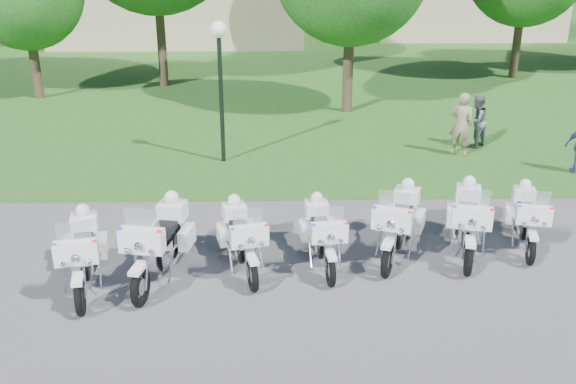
{
  "coord_description": "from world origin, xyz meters",
  "views": [
    {
      "loc": [
        -0.65,
        -11.12,
        5.93
      ],
      "look_at": [
        -0.38,
        1.2,
        0.95
      ],
      "focal_mm": 40.0,
      "sensor_mm": 36.0,
      "label": 1
    }
  ],
  "objects_px": {
    "motorcycle_0": "(83,252)",
    "bystander_a": "(461,124)",
    "motorcycle_1": "(160,241)",
    "motorcycle_6": "(527,217)",
    "motorcycle_5": "(468,220)",
    "motorcycle_3": "(322,234)",
    "lamp_post": "(220,56)",
    "motorcycle_4": "(399,222)",
    "bystander_b": "(476,121)",
    "motorcycle_2": "(242,237)"
  },
  "relations": [
    {
      "from": "lamp_post",
      "to": "motorcycle_0",
      "type": "bearing_deg",
      "value": -106.41
    },
    {
      "from": "motorcycle_0",
      "to": "bystander_b",
      "type": "height_order",
      "value": "bystander_b"
    },
    {
      "from": "motorcycle_5",
      "to": "bystander_a",
      "type": "xyz_separation_m",
      "value": [
        1.49,
        5.99,
        0.23
      ]
    },
    {
      "from": "motorcycle_2",
      "to": "lamp_post",
      "type": "height_order",
      "value": "lamp_post"
    },
    {
      "from": "motorcycle_1",
      "to": "bystander_b",
      "type": "xyz_separation_m",
      "value": [
        8.06,
        7.58,
        0.08
      ]
    },
    {
      "from": "motorcycle_0",
      "to": "lamp_post",
      "type": "xyz_separation_m",
      "value": [
        2.0,
        6.79,
        2.26
      ]
    },
    {
      "from": "motorcycle_6",
      "to": "motorcycle_3",
      "type": "bearing_deg",
      "value": 22.28
    },
    {
      "from": "motorcycle_3",
      "to": "bystander_b",
      "type": "xyz_separation_m",
      "value": [
        5.05,
        7.12,
        0.18
      ]
    },
    {
      "from": "motorcycle_0",
      "to": "motorcycle_4",
      "type": "height_order",
      "value": "motorcycle_4"
    },
    {
      "from": "motorcycle_6",
      "to": "motorcycle_4",
      "type": "bearing_deg",
      "value": 20.52
    },
    {
      "from": "motorcycle_5",
      "to": "motorcycle_6",
      "type": "distance_m",
      "value": 1.31
    },
    {
      "from": "bystander_b",
      "to": "motorcycle_3",
      "type": "bearing_deg",
      "value": 16.85
    },
    {
      "from": "motorcycle_0",
      "to": "motorcycle_5",
      "type": "distance_m",
      "value": 7.35
    },
    {
      "from": "motorcycle_2",
      "to": "motorcycle_3",
      "type": "xyz_separation_m",
      "value": [
        1.53,
        0.16,
        -0.02
      ]
    },
    {
      "from": "motorcycle_0",
      "to": "bystander_a",
      "type": "xyz_separation_m",
      "value": [
        8.74,
        7.19,
        0.25
      ]
    },
    {
      "from": "motorcycle_3",
      "to": "motorcycle_1",
      "type": "bearing_deg",
      "value": 2.84
    },
    {
      "from": "motorcycle_3",
      "to": "motorcycle_5",
      "type": "height_order",
      "value": "motorcycle_5"
    },
    {
      "from": "motorcycle_0",
      "to": "motorcycle_1",
      "type": "height_order",
      "value": "motorcycle_1"
    },
    {
      "from": "bystander_a",
      "to": "motorcycle_0",
      "type": "bearing_deg",
      "value": 66.74
    },
    {
      "from": "motorcycle_4",
      "to": "motorcycle_5",
      "type": "xyz_separation_m",
      "value": [
        1.39,
        0.08,
        0.0
      ]
    },
    {
      "from": "motorcycle_1",
      "to": "motorcycle_5",
      "type": "relative_size",
      "value": 1.05
    },
    {
      "from": "motorcycle_3",
      "to": "motorcycle_4",
      "type": "distance_m",
      "value": 1.57
    },
    {
      "from": "motorcycle_2",
      "to": "lamp_post",
      "type": "bearing_deg",
      "value": -96.61
    },
    {
      "from": "motorcycle_2",
      "to": "bystander_a",
      "type": "xyz_separation_m",
      "value": [
        5.94,
        6.55,
        0.29
      ]
    },
    {
      "from": "motorcycle_1",
      "to": "motorcycle_6",
      "type": "relative_size",
      "value": 1.19
    },
    {
      "from": "motorcycle_4",
      "to": "bystander_a",
      "type": "bearing_deg",
      "value": -93.94
    },
    {
      "from": "bystander_a",
      "to": "motorcycle_6",
      "type": "bearing_deg",
      "value": 115.18
    },
    {
      "from": "motorcycle_0",
      "to": "lamp_post",
      "type": "distance_m",
      "value": 7.44
    },
    {
      "from": "motorcycle_0",
      "to": "motorcycle_1",
      "type": "xyz_separation_m",
      "value": [
        1.32,
        0.33,
        0.05
      ]
    },
    {
      "from": "motorcycle_0",
      "to": "motorcycle_4",
      "type": "bearing_deg",
      "value": -179.87
    },
    {
      "from": "motorcycle_3",
      "to": "motorcycle_5",
      "type": "bearing_deg",
      "value": -177.76
    },
    {
      "from": "motorcycle_0",
      "to": "motorcycle_2",
      "type": "distance_m",
      "value": 2.87
    },
    {
      "from": "motorcycle_0",
      "to": "motorcycle_5",
      "type": "height_order",
      "value": "motorcycle_5"
    },
    {
      "from": "motorcycle_1",
      "to": "motorcycle_3",
      "type": "xyz_separation_m",
      "value": [
        3.01,
        0.46,
        -0.1
      ]
    },
    {
      "from": "motorcycle_5",
      "to": "lamp_post",
      "type": "bearing_deg",
      "value": -33.07
    },
    {
      "from": "motorcycle_1",
      "to": "motorcycle_6",
      "type": "xyz_separation_m",
      "value": [
        7.21,
        1.14,
        -0.11
      ]
    },
    {
      "from": "motorcycle_1",
      "to": "motorcycle_6",
      "type": "distance_m",
      "value": 7.3
    },
    {
      "from": "motorcycle_2",
      "to": "motorcycle_6",
      "type": "bearing_deg",
      "value": 174.35
    },
    {
      "from": "bystander_a",
      "to": "motorcycle_5",
      "type": "bearing_deg",
      "value": 103.34
    },
    {
      "from": "motorcycle_4",
      "to": "bystander_b",
      "type": "height_order",
      "value": "motorcycle_4"
    },
    {
      "from": "motorcycle_3",
      "to": "bystander_a",
      "type": "distance_m",
      "value": 7.78
    },
    {
      "from": "lamp_post",
      "to": "motorcycle_5",
      "type": "bearing_deg",
      "value": -46.84
    },
    {
      "from": "motorcycle_2",
      "to": "motorcycle_0",
      "type": "bearing_deg",
      "value": -1.28
    },
    {
      "from": "motorcycle_0",
      "to": "bystander_a",
      "type": "bearing_deg",
      "value": -151.26
    },
    {
      "from": "motorcycle_5",
      "to": "motorcycle_6",
      "type": "xyz_separation_m",
      "value": [
        1.28,
        0.27,
        -0.08
      ]
    },
    {
      "from": "motorcycle_4",
      "to": "bystander_b",
      "type": "distance_m",
      "value": 7.64
    },
    {
      "from": "motorcycle_0",
      "to": "motorcycle_2",
      "type": "relative_size",
      "value": 1.07
    },
    {
      "from": "motorcycle_6",
      "to": "lamp_post",
      "type": "distance_m",
      "value": 8.73
    },
    {
      "from": "motorcycle_0",
      "to": "bystander_a",
      "type": "relative_size",
      "value": 1.28
    },
    {
      "from": "motorcycle_2",
      "to": "motorcycle_5",
      "type": "distance_m",
      "value": 4.48
    }
  ]
}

